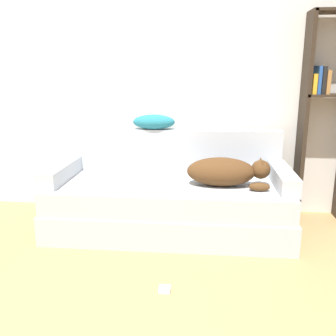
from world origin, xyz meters
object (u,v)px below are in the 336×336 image
Objects in this scene: dog at (225,172)px; power_adapter at (165,289)px; bookshelf at (326,109)px; couch at (169,206)px; throw_pillow at (154,122)px; laptop at (162,183)px.

power_adapter is (-0.42, -0.93, -0.56)m from dog.
bookshelf is 25.15× the size of power_adapter.
throw_pillow reaches higher than couch.
laptop is (-0.53, -0.02, -0.11)m from dog.
couch is 6.96× the size of laptop.
dog is 0.55m from laptop.
power_adapter is at bearing -114.12° from dog.
bookshelf is at bearing 46.68° from power_adapter.
laptop is 3.96× the size of power_adapter.
couch is at bearing 93.81° from power_adapter.
bookshelf is at bearing 1.27° from throw_pillow.
power_adapter is (0.07, -0.99, -0.21)m from couch.
throw_pillow is 0.21× the size of bookshelf.
bookshelf reaches higher than laptop.
couch reaches higher than power_adapter.
dog is at bearing 2.67° from laptop.
throw_pillow is (-0.66, 0.44, 0.35)m from dog.
laptop is at bearing -161.06° from bookshelf.
laptop reaches higher than couch.
couch is 5.22× the size of throw_pillow.
bookshelf is 2.20m from power_adapter.
dog is 1.14m from bookshelf.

